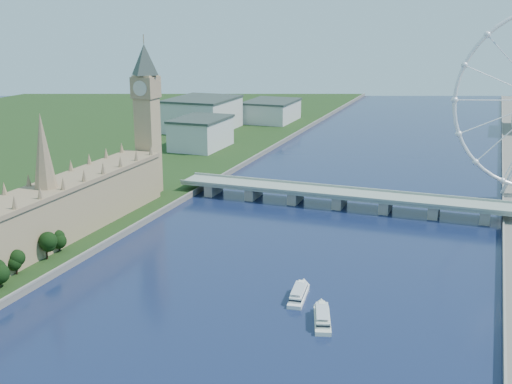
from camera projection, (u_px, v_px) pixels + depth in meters
The scene contains 6 objects.
parliament_range at pixel (49, 215), 340.35m from camera, with size 24.00×200.00×70.00m.
big_ben at pixel (146, 100), 425.28m from camera, with size 20.02×20.02×110.00m.
westminster_bridge at pixel (340, 196), 418.38m from camera, with size 220.00×22.00×9.50m.
city_skyline at pixel (438, 124), 637.81m from camera, with size 505.00×280.00×32.00m.
tour_boat_near at pixel (298, 299), 282.58m from camera, with size 6.53×25.78×5.66m, color white, non-canonical shape.
tour_boat_far at pixel (322, 323), 260.57m from camera, with size 6.78×26.68×5.86m, color silver, non-canonical shape.
Camera 1 is at (87.91, -96.70, 120.44)m, focal length 45.00 mm.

